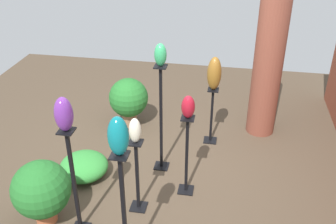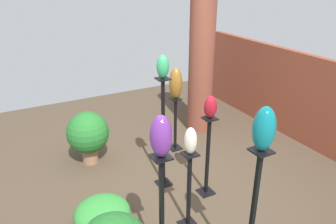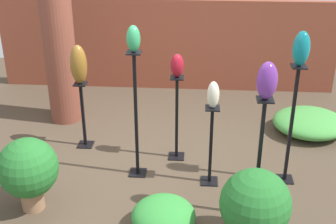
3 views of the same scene
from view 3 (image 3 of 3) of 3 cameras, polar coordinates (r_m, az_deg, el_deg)
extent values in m
plane|color=#4C3D2D|center=(5.74, -2.09, -7.57)|extent=(8.00, 8.00, 0.00)
cube|color=brown|center=(7.86, -0.17, 8.18)|extent=(5.60, 0.12, 1.52)
cylinder|color=brown|center=(6.76, -13.19, 8.43)|extent=(0.45, 0.45, 2.41)
cube|color=black|center=(6.07, 1.03, -5.42)|extent=(0.20, 0.20, 0.01)
cube|color=black|center=(5.80, 1.07, -0.80)|extent=(0.04, 0.04, 1.11)
cube|color=black|center=(5.57, 1.12, 4.22)|extent=(0.16, 0.16, 0.02)
cube|color=black|center=(5.76, -3.69, -7.39)|extent=(0.20, 0.20, 0.01)
cube|color=black|center=(5.37, -3.92, -0.53)|extent=(0.04, 0.04, 1.55)
cube|color=black|center=(5.08, -4.18, 7.25)|extent=(0.16, 0.16, 0.02)
cube|color=black|center=(5.80, 13.98, -7.95)|extent=(0.20, 0.20, 0.01)
cube|color=black|center=(5.44, 14.78, -1.68)|extent=(0.04, 0.04, 1.45)
cube|color=black|center=(5.16, 15.67, 5.37)|extent=(0.16, 0.16, 0.02)
cube|color=black|center=(6.42, -10.00, -3.93)|extent=(0.20, 0.20, 0.01)
cube|color=black|center=(6.22, -10.31, -0.39)|extent=(0.04, 0.04, 0.90)
cube|color=black|center=(6.03, -10.65, 3.39)|extent=(0.16, 0.16, 0.01)
cube|color=black|center=(5.62, 5.04, -8.40)|extent=(0.20, 0.20, 0.01)
cube|color=black|center=(5.36, 5.24, -4.16)|extent=(0.04, 0.04, 0.98)
cube|color=black|center=(5.14, 5.45, 0.48)|extent=(0.16, 0.16, 0.01)
cube|color=black|center=(5.18, 10.40, -12.12)|extent=(0.20, 0.20, 0.01)
cube|color=black|center=(4.80, 11.04, -5.81)|extent=(0.04, 0.04, 1.36)
cube|color=black|center=(4.49, 11.76, 1.48)|extent=(0.16, 0.16, 0.02)
ellipsoid|color=maroon|center=(5.52, 1.13, 5.68)|extent=(0.16, 0.16, 0.29)
ellipsoid|color=#2D9356|center=(5.03, -4.24, 8.91)|extent=(0.15, 0.15, 0.29)
ellipsoid|color=#0F727A|center=(5.09, 15.94, 7.44)|extent=(0.18, 0.19, 0.38)
ellipsoid|color=brown|center=(5.94, -10.85, 5.71)|extent=(0.21, 0.21, 0.51)
ellipsoid|color=beige|center=(5.07, 5.53, 2.12)|extent=(0.13, 0.14, 0.31)
ellipsoid|color=#6B2D8C|center=(4.42, 11.98, 3.75)|extent=(0.20, 0.18, 0.37)
cylinder|color=#936B4C|center=(5.34, -16.17, -10.08)|extent=(0.24, 0.24, 0.24)
sphere|color=#236B28|center=(5.12, -16.71, -6.52)|extent=(0.64, 0.64, 0.64)
sphere|color=#236B28|center=(4.54, 10.60, -10.96)|extent=(0.68, 0.68, 0.68)
ellipsoid|color=#479942|center=(6.87, 16.88, -1.25)|extent=(1.02, 0.93, 0.30)
ellipsoid|color=#338C38|center=(4.82, -0.54, -12.60)|extent=(0.65, 0.66, 0.33)
camera|label=1|loc=(6.77, 41.14, 22.54)|focal=42.00mm
camera|label=2|loc=(4.08, 47.19, 12.28)|focal=35.00mm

